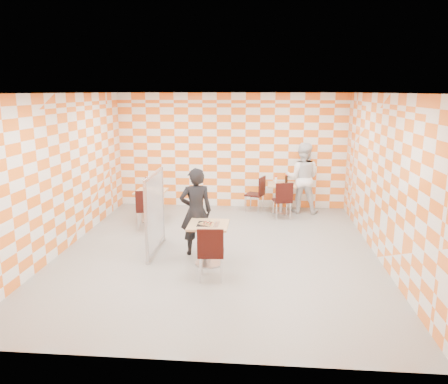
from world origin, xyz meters
name	(u,v)px	position (x,y,z in m)	size (l,w,h in m)	color
room_shell	(220,171)	(0.00, 0.54, 1.50)	(7.00, 7.00, 7.00)	gray
main_table	(208,237)	(-0.11, -0.60, 0.51)	(0.70, 0.70, 0.75)	tan
second_table	(281,193)	(1.32, 2.94, 0.51)	(0.70, 0.70, 0.75)	tan
empty_table	(151,200)	(-1.78, 1.93, 0.51)	(0.70, 0.70, 0.75)	tan
chair_main_front	(211,250)	(0.02, -1.33, 0.54)	(0.45, 0.46, 0.92)	black
chair_second_front	(283,198)	(1.34, 2.32, 0.54)	(0.50, 0.51, 0.92)	black
chair_second_side	(258,191)	(0.73, 2.96, 0.54)	(0.55, 0.54, 0.92)	black
chair_empty_near	(146,207)	(-1.73, 1.24, 0.54)	(0.48, 0.49, 0.92)	black
chair_empty_far	(153,193)	(-1.88, 2.55, 0.54)	(0.45, 0.46, 0.92)	black
partition	(155,212)	(-1.19, -0.07, 0.79)	(0.08, 1.38, 1.55)	white
man_dark	(196,212)	(-0.40, -0.11, 0.83)	(0.61, 0.40, 1.67)	black
man_white	(302,178)	(1.84, 3.05, 0.89)	(0.87, 0.68, 1.79)	white
pizza_on_foil	(208,223)	(-0.11, -0.61, 0.77)	(0.40, 0.40, 0.04)	silver
sport_bottle	(276,180)	(1.18, 3.01, 0.84)	(0.06, 0.06, 0.20)	white
soda_bottle	(286,179)	(1.44, 3.02, 0.85)	(0.07, 0.07, 0.23)	black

